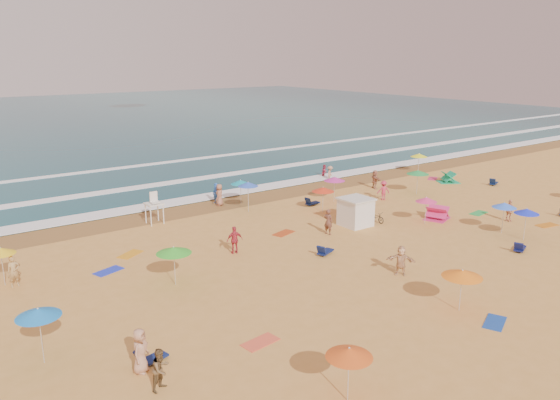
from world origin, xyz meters
TOP-DOWN VIEW (x-y plane):
  - ground at (0.00, 0.00)m, footprint 220.00×220.00m
  - ocean at (0.00, 84.00)m, footprint 220.00×140.00m
  - wet_sand at (0.00, 12.50)m, footprint 220.00×220.00m
  - surf_foam at (0.00, 21.32)m, footprint 200.00×18.70m
  - cabana at (5.74, 1.26)m, footprint 2.00×2.00m
  - cabana_roof at (5.74, 1.26)m, footprint 2.20×2.20m
  - bicycle at (7.64, 0.96)m, footprint 0.56×1.55m
  - lifeguard_stand at (-6.22, 10.54)m, footprint 1.20×1.20m
  - beach_umbrellas at (2.81, 0.01)m, footprint 52.85×27.58m
  - loungers at (6.10, -4.12)m, footprint 53.51×18.98m
  - towels at (-1.07, -3.83)m, footprint 47.74×24.36m
  - popup_tents at (17.65, 2.47)m, footprint 13.66×9.78m
  - beachgoers at (1.37, 4.00)m, footprint 38.23×26.55m

SIDE VIEW (x-z plane):
  - ground at x=0.00m, z-range 0.00..0.00m
  - ocean at x=0.00m, z-range -0.09..0.09m
  - wet_sand at x=0.00m, z-range 0.01..0.01m
  - towels at x=-1.07m, z-range 0.00..0.03m
  - surf_foam at x=0.00m, z-range 0.08..0.12m
  - loungers at x=6.10m, z-range 0.00..0.34m
  - bicycle at x=7.64m, z-range 0.00..0.81m
  - popup_tents at x=17.65m, z-range 0.00..1.20m
  - beachgoers at x=1.37m, z-range -0.24..1.90m
  - cabana at x=5.74m, z-range 0.00..2.00m
  - lifeguard_stand at x=-6.22m, z-range 0.00..2.10m
  - beach_umbrellas at x=2.81m, z-range 1.62..2.42m
  - cabana_roof at x=5.74m, z-range 2.00..2.12m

